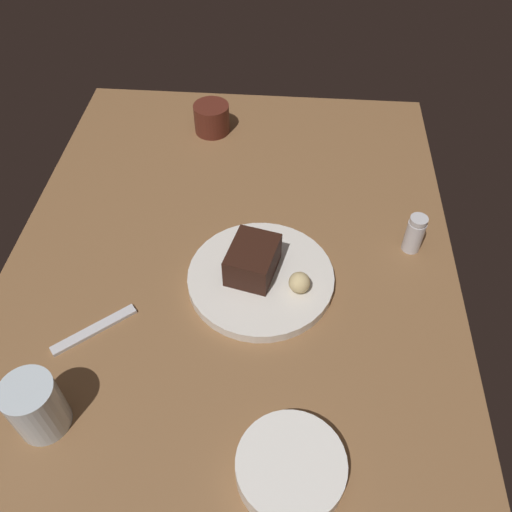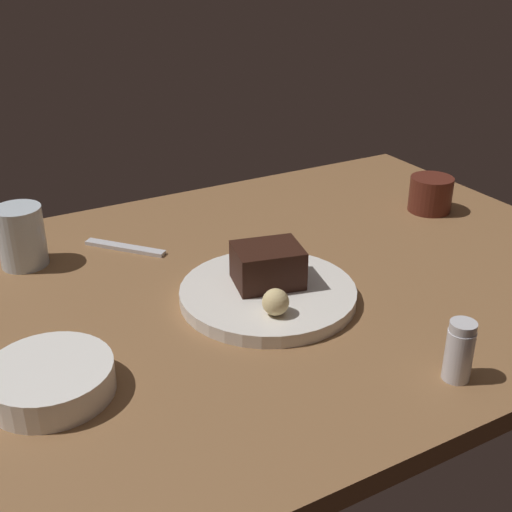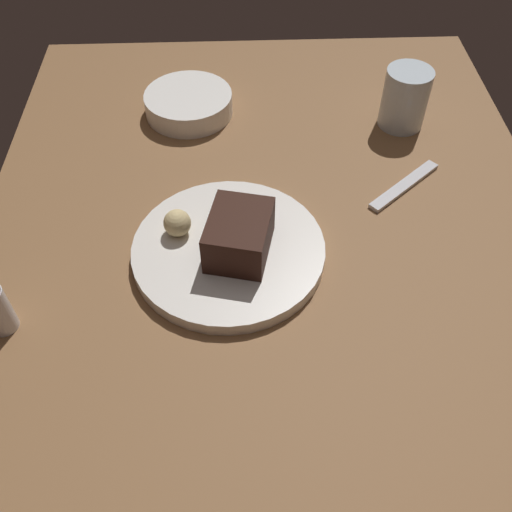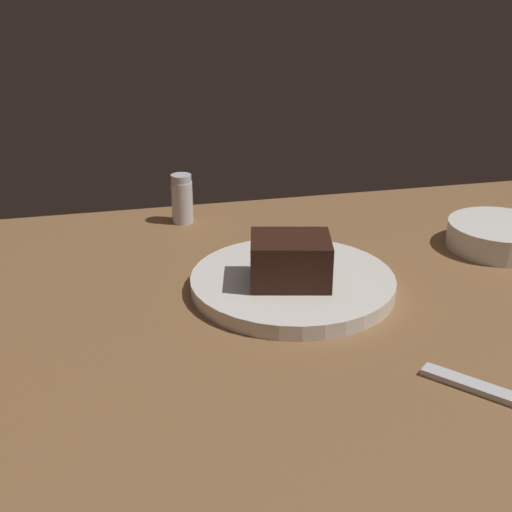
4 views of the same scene
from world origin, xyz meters
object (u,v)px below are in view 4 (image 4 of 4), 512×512
(salt_shaker, at_px, (182,199))
(dessert_spoon, at_px, (496,394))
(side_bowl, at_px, (499,236))
(chocolate_cake_slice, at_px, (290,260))
(bread_roll, at_px, (299,241))
(dessert_plate, at_px, (293,283))

(salt_shaker, bearing_deg, dessert_spoon, 113.01)
(side_bowl, xyz_separation_m, dessert_spoon, (0.21, 0.34, -0.02))
(dessert_spoon, bearing_deg, chocolate_cake_slice, -12.55)
(chocolate_cake_slice, bearing_deg, bread_roll, -113.21)
(side_bowl, bearing_deg, bread_roll, -0.49)
(chocolate_cake_slice, xyz_separation_m, bread_roll, (-0.04, -0.08, -0.01))
(dessert_plate, height_order, salt_shaker, salt_shaker)
(side_bowl, distance_m, dessert_spoon, 0.40)
(chocolate_cake_slice, relative_size, dessert_spoon, 0.66)
(dessert_spoon, bearing_deg, bread_roll, -24.13)
(salt_shaker, distance_m, dessert_spoon, 0.60)
(chocolate_cake_slice, xyz_separation_m, side_bowl, (-0.34, -0.08, -0.03))
(salt_shaker, distance_m, side_bowl, 0.49)
(dessert_plate, bearing_deg, salt_shaker, -69.38)
(salt_shaker, xyz_separation_m, side_bowl, (-0.44, 0.21, -0.02))
(dessert_plate, relative_size, dessert_spoon, 1.76)
(chocolate_cake_slice, height_order, dessert_spoon, chocolate_cake_slice)
(bread_roll, xyz_separation_m, side_bowl, (-0.31, 0.00, -0.02))
(chocolate_cake_slice, bearing_deg, dessert_plate, -117.98)
(chocolate_cake_slice, xyz_separation_m, salt_shaker, (0.10, -0.29, -0.01))
(chocolate_cake_slice, height_order, bread_roll, chocolate_cake_slice)
(side_bowl, bearing_deg, chocolate_cake_slice, 13.24)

